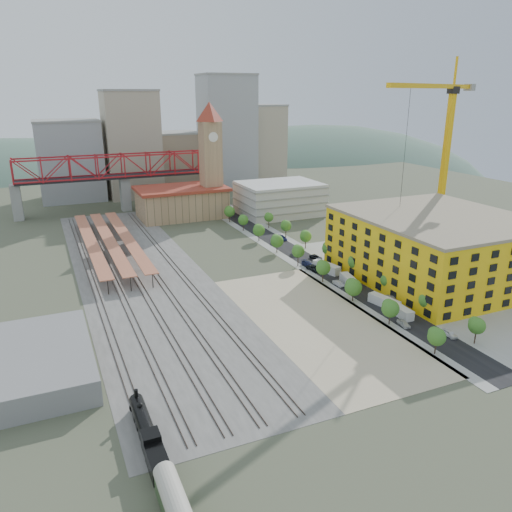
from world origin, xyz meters
name	(u,v)px	position (x,y,z in m)	size (l,w,h in m)	color
ground	(274,276)	(0.00, 0.00, 0.00)	(400.00, 400.00, 0.00)	#474C38
ballast_strip	(141,274)	(-36.00, 17.50, 0.03)	(36.00, 165.00, 0.06)	#605E59
dirt_lot	(317,321)	(-4.00, -31.50, 0.03)	(28.00, 67.00, 0.06)	tan
street_asphalt	(298,255)	(16.00, 15.00, 0.03)	(12.00, 170.00, 0.06)	black
sidewalk_west	(283,257)	(10.50, 15.00, 0.02)	(3.00, 170.00, 0.04)	gray
sidewalk_east	(313,253)	(21.50, 15.00, 0.02)	(3.00, 170.00, 0.04)	gray
construction_pad	(441,276)	(45.00, -20.00, 0.03)	(50.00, 90.00, 0.06)	gray
rail_tracks	(134,274)	(-37.80, 17.50, 0.15)	(26.56, 160.00, 0.18)	#382B23
platform_canopies	(109,239)	(-41.00, 45.00, 3.99)	(16.00, 80.00, 4.12)	#BE6849
station_hall	(182,202)	(-5.00, 82.00, 6.67)	(38.00, 24.00, 13.10)	tan
clock_tower	(210,149)	(8.00, 79.99, 28.70)	(12.00, 12.00, 52.00)	tan
parking_garage	(279,199)	(36.00, 70.00, 7.00)	(34.00, 26.00, 14.00)	silver
truss_bridge	(123,169)	(-25.00, 105.00, 18.86)	(94.00, 9.60, 25.60)	gray
construction_building	(437,247)	(42.00, -20.00, 9.41)	(44.60, 50.60, 18.80)	yellow
warehouse	(32,363)	(-66.00, -30.00, 2.50)	(22.00, 32.00, 5.00)	gray
street_trees	(313,264)	(16.00, 5.00, 0.00)	(15.40, 124.40, 8.00)	#396B20
skyline	(172,149)	(7.47, 142.31, 22.81)	(133.00, 46.00, 60.00)	#9EA0A3
distant_hills	(187,257)	(45.28, 260.00, -79.54)	(647.00, 264.00, 227.00)	#4C6B59
locomotive	(147,432)	(-50.00, -58.58, 1.92)	(2.67, 20.63, 5.16)	black
tower_crane	(443,134)	(63.16, 4.56, 38.59)	(54.46, 25.47, 62.53)	yellow
site_trailer_a	(399,310)	(16.00, -36.50, 1.22)	(2.35, 8.93, 2.45)	silver
site_trailer_b	(384,302)	(16.00, -30.84, 1.21)	(2.33, 8.84, 2.42)	silver
site_trailer_c	(349,281)	(16.00, -15.25, 1.24)	(2.39, 9.08, 2.49)	silver
site_trailer_d	(327,268)	(16.00, -3.02, 1.33)	(2.56, 9.74, 2.67)	silver
car_0	(404,324)	(13.00, -42.12, 0.69)	(1.62, 4.03, 1.37)	silver
car_1	(339,284)	(13.00, -14.38, 0.68)	(1.44, 4.12, 1.36)	#A2A3A7
car_2	(314,268)	(13.00, -0.87, 0.78)	(2.59, 5.62, 1.56)	black
car_3	(308,264)	(13.00, 3.10, 0.80)	(2.23, 5.49, 1.59)	#1B224F
car_4	(450,334)	(19.00, -50.27, 0.70)	(1.66, 4.12, 1.40)	white
car_5	(391,300)	(19.00, -29.78, 0.80)	(1.70, 4.86, 1.60)	gray
car_6	(316,257)	(19.00, 8.40, 0.68)	(2.26, 4.89, 1.36)	black
car_7	(282,238)	(19.00, 33.07, 0.75)	(2.09, 5.14, 1.49)	navy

